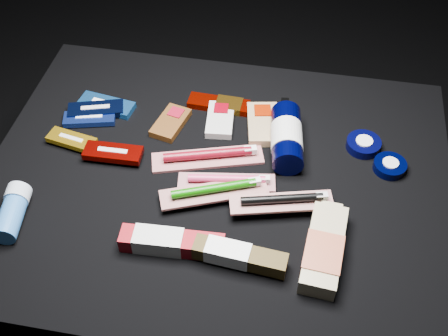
% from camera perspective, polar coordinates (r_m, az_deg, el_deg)
% --- Properties ---
extents(ground, '(3.00, 3.00, 0.00)m').
position_cam_1_polar(ground, '(1.51, -0.64, -10.94)').
color(ground, black).
rests_on(ground, ground).
extents(cloth_table, '(0.98, 0.78, 0.40)m').
position_cam_1_polar(cloth_table, '(1.34, -0.71, -6.53)').
color(cloth_table, black).
rests_on(cloth_table, ground).
extents(luna_bar_0, '(0.14, 0.07, 0.02)m').
position_cam_1_polar(luna_bar_0, '(1.36, -11.85, 6.28)').
color(luna_bar_0, blue).
rests_on(luna_bar_0, cloth_table).
extents(luna_bar_1, '(0.12, 0.07, 0.02)m').
position_cam_1_polar(luna_bar_1, '(1.33, -13.50, 4.91)').
color(luna_bar_1, navy).
rests_on(luna_bar_1, cloth_table).
extents(luna_bar_2, '(0.14, 0.08, 0.02)m').
position_cam_1_polar(luna_bar_2, '(1.35, -12.88, 5.79)').
color(luna_bar_2, black).
rests_on(luna_bar_2, cloth_table).
extents(luna_bar_3, '(0.11, 0.06, 0.01)m').
position_cam_1_polar(luna_bar_3, '(1.28, -15.22, 2.77)').
color(luna_bar_3, gold).
rests_on(luna_bar_3, cloth_table).
extents(luna_bar_4, '(0.13, 0.05, 0.02)m').
position_cam_1_polar(luna_bar_4, '(1.23, -11.21, 1.53)').
color(luna_bar_4, '#740602').
rests_on(luna_bar_4, cloth_table).
extents(clif_bar_0, '(0.08, 0.12, 0.02)m').
position_cam_1_polar(clif_bar_0, '(1.29, -5.35, 4.72)').
color(clif_bar_0, '#512D10').
rests_on(clif_bar_0, cloth_table).
extents(clif_bar_1, '(0.07, 0.12, 0.02)m').
position_cam_1_polar(clif_bar_1, '(1.30, -0.38, 5.07)').
color(clif_bar_1, beige).
rests_on(clif_bar_1, cloth_table).
extents(clif_bar_2, '(0.09, 0.14, 0.02)m').
position_cam_1_polar(clif_bar_2, '(1.29, 3.98, 4.64)').
color(clif_bar_2, '#A1845B').
rests_on(clif_bar_2, cloth_table).
extents(power_bar, '(0.15, 0.05, 0.02)m').
position_cam_1_polar(power_bar, '(1.33, -0.18, 6.47)').
color(power_bar, '#7F0B01').
rests_on(power_bar, cloth_table).
extents(lotion_bottle, '(0.09, 0.22, 0.07)m').
position_cam_1_polar(lotion_bottle, '(1.22, 6.39, 3.13)').
color(lotion_bottle, black).
rests_on(lotion_bottle, cloth_table).
extents(cream_tin_upper, '(0.08, 0.08, 0.02)m').
position_cam_1_polar(cream_tin_upper, '(1.27, 13.99, 2.35)').
color(cream_tin_upper, black).
rests_on(cream_tin_upper, cloth_table).
extents(cream_tin_lower, '(0.07, 0.07, 0.02)m').
position_cam_1_polar(cream_tin_lower, '(1.24, 16.49, 0.20)').
color(cream_tin_lower, black).
rests_on(cream_tin_lower, cloth_table).
extents(bodywash_bottle, '(0.08, 0.20, 0.04)m').
position_cam_1_polar(bodywash_bottle, '(1.06, 10.08, -8.25)').
color(bodywash_bottle, tan).
rests_on(bodywash_bottle, cloth_table).
extents(deodorant_stick, '(0.07, 0.12, 0.05)m').
position_cam_1_polar(deodorant_stick, '(1.17, -20.69, -4.17)').
color(deodorant_stick, '#2E67AD').
rests_on(deodorant_stick, cloth_table).
extents(toothbrush_pack_0, '(0.25, 0.12, 0.03)m').
position_cam_1_polar(toothbrush_pack_0, '(1.21, -1.51, 1.18)').
color(toothbrush_pack_0, '#A79F9B').
rests_on(toothbrush_pack_0, cloth_table).
extents(toothbrush_pack_1, '(0.21, 0.08, 0.02)m').
position_cam_1_polar(toothbrush_pack_1, '(1.16, 0.40, -1.30)').
color(toothbrush_pack_1, '#A29C99').
rests_on(toothbrush_pack_1, cloth_table).
extents(toothbrush_pack_2, '(0.22, 0.13, 0.02)m').
position_cam_1_polar(toothbrush_pack_2, '(1.13, -0.89, -2.29)').
color(toothbrush_pack_2, '#AEA8A1').
rests_on(toothbrush_pack_2, cloth_table).
extents(toothbrush_pack_3, '(0.21, 0.10, 0.02)m').
position_cam_1_polar(toothbrush_pack_3, '(1.11, 6.02, -3.33)').
color(toothbrush_pack_3, beige).
rests_on(toothbrush_pack_3, cloth_table).
extents(toothpaste_carton_red, '(0.20, 0.05, 0.04)m').
position_cam_1_polar(toothpaste_carton_red, '(1.06, -5.78, -7.51)').
color(toothpaste_carton_red, maroon).
rests_on(toothpaste_carton_red, cloth_table).
extents(toothpaste_carton_green, '(0.18, 0.05, 0.03)m').
position_cam_1_polar(toothpaste_carton_green, '(1.04, 1.19, -8.83)').
color(toothpaste_carton_green, '#3A2C0E').
rests_on(toothpaste_carton_green, cloth_table).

